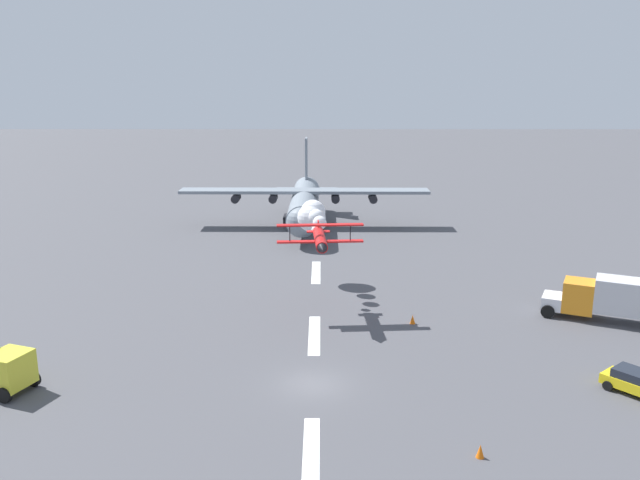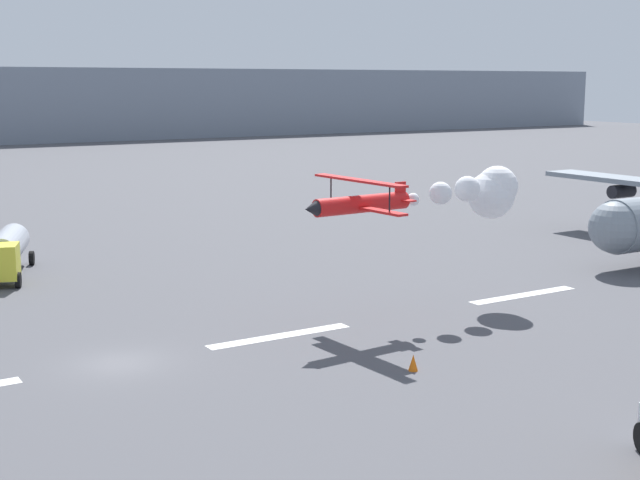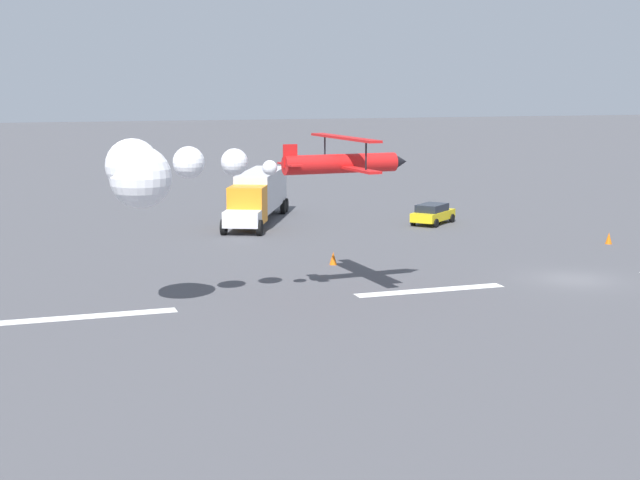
{
  "view_description": "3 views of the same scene",
  "coord_description": "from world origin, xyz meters",
  "px_view_note": "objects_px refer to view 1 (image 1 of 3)",
  "views": [
    {
      "loc": [
        -39.32,
        -0.53,
        19.44
      ],
      "look_at": [
        13.17,
        -0.43,
        6.45
      ],
      "focal_mm": 36.83,
      "sensor_mm": 36.0,
      "label": 1
    },
    {
      "loc": [
        -12.81,
        -38.49,
        12.79
      ],
      "look_at": [
        10.49,
        -0.62,
        4.89
      ],
      "focal_mm": 50.09,
      "sensor_mm": 36.0,
      "label": 2
    },
    {
      "loc": [
        28.47,
        42.0,
        10.37
      ],
      "look_at": [
        14.36,
        0.0,
        2.91
      ],
      "focal_mm": 52.41,
      "sensor_mm": 36.0,
      "label": 3
    }
  ],
  "objects_px": {
    "cargo_transport_plane": "(304,203)",
    "traffic_cone_near": "(480,451)",
    "semi_truck_orange": "(638,300)",
    "followme_car_yellow": "(637,382)",
    "traffic_cone_far": "(413,319)",
    "stunt_biplane_red": "(314,219)"
  },
  "relations": [
    {
      "from": "cargo_transport_plane",
      "to": "traffic_cone_near",
      "type": "height_order",
      "value": "cargo_transport_plane"
    },
    {
      "from": "cargo_transport_plane",
      "to": "semi_truck_orange",
      "type": "height_order",
      "value": "cargo_transport_plane"
    },
    {
      "from": "followme_car_yellow",
      "to": "traffic_cone_near",
      "type": "distance_m",
      "value": 13.62
    },
    {
      "from": "followme_car_yellow",
      "to": "cargo_transport_plane",
      "type": "bearing_deg",
      "value": 25.02
    },
    {
      "from": "cargo_transport_plane",
      "to": "semi_truck_orange",
      "type": "relative_size",
      "value": 2.51
    },
    {
      "from": "followme_car_yellow",
      "to": "traffic_cone_far",
      "type": "relative_size",
      "value": 5.85
    },
    {
      "from": "stunt_biplane_red",
      "to": "traffic_cone_near",
      "type": "distance_m",
      "value": 31.68
    },
    {
      "from": "semi_truck_orange",
      "to": "traffic_cone_near",
      "type": "xyz_separation_m",
      "value": [
        -19.1,
        17.03,
        -1.73
      ]
    },
    {
      "from": "cargo_transport_plane",
      "to": "traffic_cone_far",
      "type": "relative_size",
      "value": 44.28
    },
    {
      "from": "followme_car_yellow",
      "to": "traffic_cone_near",
      "type": "relative_size",
      "value": 5.85
    },
    {
      "from": "followme_car_yellow",
      "to": "traffic_cone_near",
      "type": "height_order",
      "value": "followme_car_yellow"
    },
    {
      "from": "semi_truck_orange",
      "to": "followme_car_yellow",
      "type": "bearing_deg",
      "value": 155.41
    },
    {
      "from": "stunt_biplane_red",
      "to": "followme_car_yellow",
      "type": "bearing_deg",
      "value": -137.52
    },
    {
      "from": "cargo_transport_plane",
      "to": "stunt_biplane_red",
      "type": "relative_size",
      "value": 2.24
    },
    {
      "from": "cargo_transport_plane",
      "to": "followme_car_yellow",
      "type": "relative_size",
      "value": 7.56
    },
    {
      "from": "stunt_biplane_red",
      "to": "traffic_cone_near",
      "type": "relative_size",
      "value": 19.8
    },
    {
      "from": "cargo_transport_plane",
      "to": "followme_car_yellow",
      "type": "height_order",
      "value": "cargo_transport_plane"
    },
    {
      "from": "cargo_transport_plane",
      "to": "traffic_cone_far",
      "type": "xyz_separation_m",
      "value": [
        -35.35,
        -9.7,
        -2.9
      ]
    },
    {
      "from": "stunt_biplane_red",
      "to": "traffic_cone_near",
      "type": "xyz_separation_m",
      "value": [
        -29.72,
        -9.09,
        -6.15
      ]
    },
    {
      "from": "traffic_cone_near",
      "to": "traffic_cone_far",
      "type": "bearing_deg",
      "value": 2.75
    },
    {
      "from": "semi_truck_orange",
      "to": "traffic_cone_near",
      "type": "distance_m",
      "value": 25.65
    },
    {
      "from": "stunt_biplane_red",
      "to": "followme_car_yellow",
      "type": "relative_size",
      "value": 3.38
    }
  ]
}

